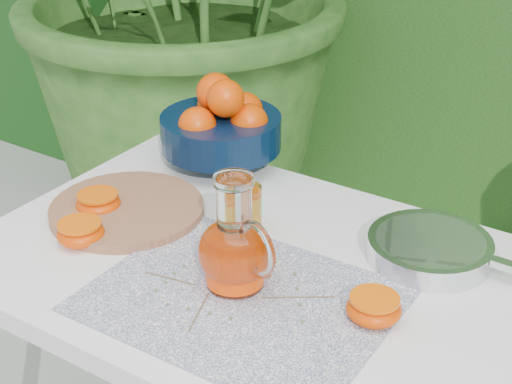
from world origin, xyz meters
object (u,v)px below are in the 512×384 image
Objects in this scene: cutting_board at (127,210)px; fruit_bowl at (222,125)px; juice_pitcher at (236,249)px; white_table at (250,297)px; saute_pan at (432,248)px.

fruit_bowl reaches higher than cutting_board.
juice_pitcher is at bearing -15.19° from cutting_board.
juice_pitcher is (0.03, -0.08, 0.16)m from white_table.
juice_pitcher is at bearing -52.02° from fruit_bowl.
saute_pan is at bearing 33.61° from white_table.
white_table is at bearing -47.74° from fruit_bowl.
juice_pitcher is (0.32, -0.09, 0.06)m from cutting_board.
white_table is at bearing -1.09° from cutting_board.
white_table is 0.44m from fruit_bowl.
fruit_bowl is at bearing 167.81° from saute_pan.
fruit_bowl is 0.83× the size of saute_pan.
white_table is 2.54× the size of saute_pan.
white_table is at bearing -146.39° from saute_pan.
cutting_board is at bearing 164.81° from juice_pitcher.
white_table is 3.04× the size of fruit_bowl.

